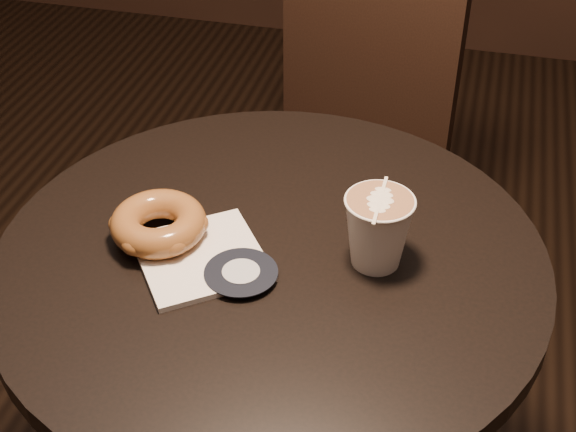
{
  "coord_description": "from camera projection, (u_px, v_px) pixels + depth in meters",
  "views": [
    {
      "loc": [
        0.21,
        -0.75,
        1.4
      ],
      "look_at": [
        0.01,
        0.03,
        0.79
      ],
      "focal_mm": 50.0,
      "sensor_mm": 36.0,
      "label": 1
    }
  ],
  "objects": [
    {
      "name": "doughnut",
      "position": [
        159.0,
        223.0,
        1.01
      ],
      "size": [
        0.12,
        0.12,
        0.04
      ],
      "primitive_type": "torus",
      "color": "brown",
      "rests_on": "pastry_bag"
    },
    {
      "name": "pastry_bag",
      "position": [
        201.0,
        257.0,
        0.99
      ],
      "size": [
        0.21,
        0.21,
        0.01
      ],
      "primitive_type": "cube",
      "rotation": [
        0.0,
        0.0,
        0.64
      ],
      "color": "white",
      "rests_on": "cafe_table"
    },
    {
      "name": "chair",
      "position": [
        350.0,
        144.0,
        1.64
      ],
      "size": [
        0.44,
        0.44,
        0.93
      ],
      "rotation": [
        0.0,
        0.0,
        -0.21
      ],
      "color": "black",
      "rests_on": "ground"
    },
    {
      "name": "cafe_table",
      "position": [
        272.0,
        358.0,
        1.13
      ],
      "size": [
        0.7,
        0.7,
        0.75
      ],
      "color": "black",
      "rests_on": "ground"
    },
    {
      "name": "latte_cup",
      "position": [
        378.0,
        231.0,
        0.97
      ],
      "size": [
        0.09,
        0.09,
        0.1
      ],
      "primitive_type": null,
      "color": "white",
      "rests_on": "cafe_table"
    }
  ]
}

